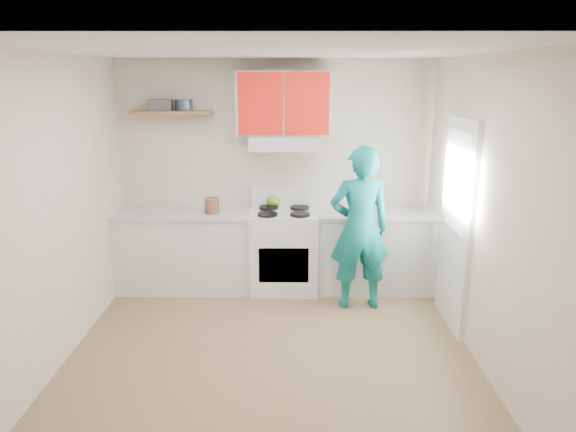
{
  "coord_description": "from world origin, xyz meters",
  "views": [
    {
      "loc": [
        0.17,
        -4.22,
        2.43
      ],
      "look_at": [
        0.15,
        0.55,
        1.15
      ],
      "focal_mm": 33.06,
      "sensor_mm": 36.0,
      "label": 1
    }
  ],
  "objects_px": {
    "kettle": "(273,201)",
    "person": "(360,229)",
    "crock": "(212,207)",
    "stove": "(284,251)",
    "tin": "(184,105)"
  },
  "relations": [
    {
      "from": "kettle",
      "to": "person",
      "type": "xyz_separation_m",
      "value": [
        0.93,
        -0.74,
        -0.12
      ]
    },
    {
      "from": "person",
      "to": "kettle",
      "type": "bearing_deg",
      "value": -42.87
    },
    {
      "from": "crock",
      "to": "person",
      "type": "bearing_deg",
      "value": -15.46
    },
    {
      "from": "crock",
      "to": "person",
      "type": "relative_size",
      "value": 0.11
    },
    {
      "from": "stove",
      "to": "person",
      "type": "relative_size",
      "value": 0.53
    },
    {
      "from": "stove",
      "to": "crock",
      "type": "bearing_deg",
      "value": -176.49
    },
    {
      "from": "person",
      "to": "tin",
      "type": "bearing_deg",
      "value": -23.84
    },
    {
      "from": "tin",
      "to": "kettle",
      "type": "bearing_deg",
      "value": 3.83
    },
    {
      "from": "stove",
      "to": "crock",
      "type": "distance_m",
      "value": 0.97
    },
    {
      "from": "stove",
      "to": "person",
      "type": "distance_m",
      "value": 1.02
    },
    {
      "from": "kettle",
      "to": "crock",
      "type": "bearing_deg",
      "value": -148.24
    },
    {
      "from": "stove",
      "to": "kettle",
      "type": "xyz_separation_m",
      "value": [
        -0.13,
        0.24,
        0.53
      ]
    },
    {
      "from": "stove",
      "to": "person",
      "type": "xyz_separation_m",
      "value": [
        0.8,
        -0.49,
        0.41
      ]
    },
    {
      "from": "kettle",
      "to": "crock",
      "type": "xyz_separation_m",
      "value": [
        -0.67,
        -0.29,
        0.01
      ]
    },
    {
      "from": "person",
      "to": "stove",
      "type": "bearing_deg",
      "value": -36.17
    }
  ]
}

